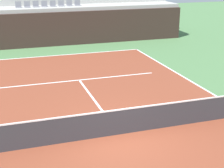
% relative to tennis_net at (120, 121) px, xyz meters
% --- Properties ---
extents(ground_plane, '(80.00, 80.00, 0.00)m').
position_rel_tennis_net_xyz_m(ground_plane, '(0.00, 0.00, -0.51)').
color(ground_plane, '#477042').
extents(court_surface, '(11.00, 24.00, 0.01)m').
position_rel_tennis_net_xyz_m(court_surface, '(0.00, 0.00, -0.50)').
color(court_surface, brown).
rests_on(court_surface, ground_plane).
extents(baseline_far, '(11.00, 0.10, 0.00)m').
position_rel_tennis_net_xyz_m(baseline_far, '(0.00, 11.95, -0.50)').
color(baseline_far, white).
rests_on(baseline_far, court_surface).
extents(service_line_far, '(8.26, 0.10, 0.00)m').
position_rel_tennis_net_xyz_m(service_line_far, '(0.00, 6.40, -0.50)').
color(service_line_far, white).
rests_on(service_line_far, court_surface).
extents(centre_service_line, '(0.10, 6.40, 0.00)m').
position_rel_tennis_net_xyz_m(centre_service_line, '(0.00, 3.20, -0.50)').
color(centre_service_line, white).
rests_on(centre_service_line, court_surface).
extents(back_wall, '(20.65, 0.30, 2.48)m').
position_rel_tennis_net_xyz_m(back_wall, '(0.00, 14.90, 0.73)').
color(back_wall, '#33231E').
rests_on(back_wall, ground_plane).
extents(stands_tier_lower, '(20.65, 2.40, 2.74)m').
position_rel_tennis_net_xyz_m(stands_tier_lower, '(0.00, 16.25, 0.86)').
color(stands_tier_lower, '#9E9E99').
rests_on(stands_tier_lower, ground_plane).
extents(stands_tier_upper, '(20.65, 2.40, 3.77)m').
position_rel_tennis_net_xyz_m(stands_tier_upper, '(0.00, 18.65, 1.38)').
color(stands_tier_upper, '#9E9E99').
rests_on(stands_tier_upper, ground_plane).
extents(seating_row_lower, '(4.89, 0.44, 0.44)m').
position_rel_tennis_net_xyz_m(seating_row_lower, '(0.00, 16.35, 2.36)').
color(seating_row_lower, slate).
rests_on(seating_row_lower, stands_tier_lower).
extents(tennis_net, '(11.08, 0.08, 1.07)m').
position_rel_tennis_net_xyz_m(tennis_net, '(0.00, 0.00, 0.00)').
color(tennis_net, black).
rests_on(tennis_net, court_surface).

